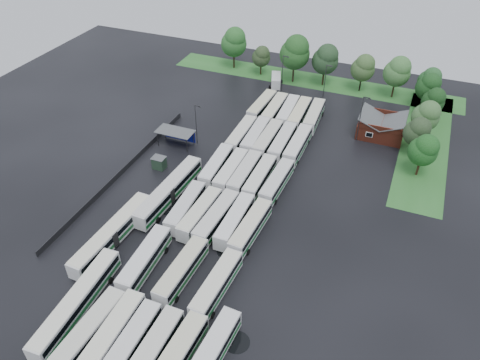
% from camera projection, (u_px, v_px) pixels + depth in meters
% --- Properties ---
extents(ground, '(160.00, 160.00, 0.00)m').
position_uv_depth(ground, '(204.00, 227.00, 82.64)').
color(ground, black).
rests_on(ground, ground).
extents(brick_building, '(10.07, 8.60, 5.39)m').
position_uv_depth(brick_building, '(381.00, 128.00, 105.81)').
color(brick_building, maroon).
rests_on(brick_building, ground).
extents(wash_shed, '(8.20, 4.20, 3.58)m').
position_uv_depth(wash_shed, '(176.00, 132.00, 102.21)').
color(wash_shed, '#2D2D30').
rests_on(wash_shed, ground).
extents(utility_hut, '(2.70, 2.20, 2.62)m').
position_uv_depth(utility_hut, '(159.00, 163.00, 95.98)').
color(utility_hut, '#1B3121').
rests_on(utility_hut, ground).
extents(grass_strip_north, '(80.00, 10.00, 0.01)m').
position_uv_depth(grass_strip_north, '(312.00, 81.00, 129.77)').
color(grass_strip_north, '#2D6F2A').
rests_on(grass_strip_north, ground).
extents(grass_strip_east, '(10.00, 50.00, 0.01)m').
position_uv_depth(grass_strip_east, '(425.00, 144.00, 103.97)').
color(grass_strip_east, '#2D6F2A').
rests_on(grass_strip_east, ground).
extents(west_fence, '(0.10, 50.00, 1.20)m').
position_uv_depth(west_fence, '(122.00, 171.00, 94.83)').
color(west_fence, '#2D2D30').
rests_on(west_fence, ground).
extents(bus_r0c0, '(3.23, 13.20, 3.65)m').
position_uv_depth(bus_r0c0, '(90.00, 331.00, 63.34)').
color(bus_r0c0, silver).
rests_on(bus_r0c0, ground).
extents(bus_r0c1, '(3.13, 13.24, 3.67)m').
position_uv_depth(bus_r0c1, '(112.00, 335.00, 62.84)').
color(bus_r0c1, silver).
rests_on(bus_r0c1, ground).
extents(bus_r0c2, '(2.87, 12.70, 3.52)m').
position_uv_depth(bus_r0c2, '(130.00, 344.00, 61.77)').
color(bus_r0c2, silver).
rests_on(bus_r0c2, ground).
extents(bus_r0c3, '(2.86, 13.10, 3.64)m').
position_uv_depth(bus_r0c3, '(152.00, 353.00, 60.67)').
color(bus_r0c3, silver).
rests_on(bus_r0c3, ground).
extents(bus_r0c4, '(3.34, 13.31, 3.68)m').
position_uv_depth(bus_r0c4, '(175.00, 359.00, 59.96)').
color(bus_r0c4, silver).
rests_on(bus_r0c4, ground).
extents(bus_r1c0, '(3.38, 13.32, 3.68)m').
position_uv_depth(bus_r1c0, '(145.00, 260.00, 73.65)').
color(bus_r1c0, silver).
rests_on(bus_r1c0, ground).
extents(bus_r1c2, '(3.17, 12.93, 3.57)m').
position_uv_depth(bus_r1c2, '(182.00, 271.00, 71.92)').
color(bus_r1c2, silver).
rests_on(bus_r1c2, ground).
extents(bus_r1c4, '(3.29, 12.90, 3.56)m').
position_uv_depth(bus_r1c4, '(217.00, 285.00, 69.72)').
color(bus_r1c4, silver).
rests_on(bus_r1c4, ground).
extents(bus_r2c0, '(3.26, 12.69, 3.50)m').
position_uv_depth(bus_r2c0, '(186.00, 207.00, 83.83)').
color(bus_r2c0, silver).
rests_on(bus_r2c0, ground).
extents(bus_r2c1, '(3.13, 12.72, 3.52)m').
position_uv_depth(bus_r2c1, '(200.00, 214.00, 82.44)').
color(bus_r2c1, silver).
rests_on(bus_r2c1, ground).
extents(bus_r2c2, '(3.40, 13.17, 3.63)m').
position_uv_depth(bus_r2c2, '(216.00, 218.00, 81.52)').
color(bus_r2c2, silver).
rests_on(bus_r2c2, ground).
extents(bus_r2c3, '(2.75, 12.69, 3.53)m').
position_uv_depth(bus_r2c3, '(235.00, 221.00, 80.96)').
color(bus_r2c3, silver).
rests_on(bus_r2c3, ground).
extents(bus_r2c4, '(3.39, 13.01, 3.59)m').
position_uv_depth(bus_r2c4, '(250.00, 228.00, 79.60)').
color(bus_r2c4, silver).
rests_on(bus_r2c4, ground).
extents(bus_r3c0, '(3.25, 12.85, 3.55)m').
position_uv_depth(bus_r3c0, '(216.00, 166.00, 93.91)').
color(bus_r3c0, silver).
rests_on(bus_r3c0, ground).
extents(bus_r3c1, '(2.85, 12.70, 3.53)m').
position_uv_depth(bus_r3c1, '(231.00, 171.00, 92.65)').
color(bus_r3c1, silver).
rests_on(bus_r3c1, ground).
extents(bus_r3c2, '(2.80, 12.79, 3.56)m').
position_uv_depth(bus_r3c2, '(245.00, 173.00, 91.95)').
color(bus_r3c2, silver).
rests_on(bus_r3c2, ground).
extents(bus_r3c3, '(2.72, 12.73, 3.54)m').
position_uv_depth(bus_r3c3, '(260.00, 178.00, 90.86)').
color(bus_r3c3, silver).
rests_on(bus_r3c3, ground).
extents(bus_r3c4, '(3.15, 12.74, 3.52)m').
position_uv_depth(bus_r3c4, '(277.00, 182.00, 89.78)').
color(bus_r3c4, silver).
rests_on(bus_r3c4, ground).
extents(bus_r4c0, '(2.91, 12.90, 3.58)m').
position_uv_depth(bus_r4c0, '(241.00, 135.00, 103.38)').
color(bus_r4c0, silver).
rests_on(bus_r4c0, ground).
extents(bus_r4c1, '(3.20, 13.11, 3.63)m').
position_uv_depth(bus_r4c1, '(256.00, 136.00, 102.79)').
color(bus_r4c1, silver).
rests_on(bus_r4c1, ground).
extents(bus_r4c2, '(2.79, 13.04, 3.63)m').
position_uv_depth(bus_r4c2, '(268.00, 139.00, 101.86)').
color(bus_r4c2, silver).
rests_on(bus_r4c2, ground).
extents(bus_r4c3, '(2.96, 13.06, 3.62)m').
position_uv_depth(bus_r4c3, '(282.00, 142.00, 100.87)').
color(bus_r4c3, silver).
rests_on(bus_r4c3, ground).
extents(bus_r4c4, '(2.84, 13.27, 3.69)m').
position_uv_depth(bus_r4c4, '(298.00, 145.00, 99.93)').
color(bus_r4c4, silver).
rests_on(bus_r4c4, ground).
extents(bus_r5c0, '(3.30, 13.03, 3.60)m').
position_uv_depth(bus_r5c0, '(262.00, 106.00, 113.85)').
color(bus_r5c0, silver).
rests_on(bus_r5c0, ground).
extents(bus_r5c1, '(2.86, 13.01, 3.61)m').
position_uv_depth(bus_r5c1, '(275.00, 110.00, 112.47)').
color(bus_r5c1, silver).
rests_on(bus_r5c1, ground).
extents(bus_r5c2, '(3.30, 12.88, 3.55)m').
position_uv_depth(bus_r5c2, '(288.00, 112.00, 111.67)').
color(bus_r5c2, silver).
rests_on(bus_r5c2, ground).
extents(bus_r5c3, '(3.14, 13.09, 3.62)m').
position_uv_depth(bus_r5c3, '(299.00, 114.00, 110.65)').
color(bus_r5c3, silver).
rests_on(bus_r5c3, ground).
extents(bus_r5c4, '(3.35, 13.02, 3.59)m').
position_uv_depth(bus_r5c4, '(314.00, 116.00, 110.03)').
color(bus_r5c4, silver).
rests_on(bus_r5c4, ground).
extents(artic_bus_west_a, '(3.62, 19.17, 3.54)m').
position_uv_depth(artic_bus_west_a, '(77.00, 302.00, 67.20)').
color(artic_bus_west_a, silver).
rests_on(artic_bus_west_a, ground).
extents(artic_bus_west_b, '(3.80, 20.08, 3.70)m').
position_uv_depth(artic_bus_west_b, '(169.00, 191.00, 87.43)').
color(artic_bus_west_b, silver).
rests_on(artic_bus_west_b, ground).
extents(artic_bus_west_c, '(3.62, 19.62, 3.62)m').
position_uv_depth(artic_bus_west_c, '(113.00, 234.00, 78.34)').
color(artic_bus_west_c, silver).
rests_on(artic_bus_west_c, ground).
extents(minibus, '(4.30, 6.99, 2.87)m').
position_uv_depth(minibus, '(276.00, 80.00, 126.33)').
color(minibus, white).
rests_on(minibus, ground).
extents(tree_north_0, '(7.33, 7.33, 12.14)m').
position_uv_depth(tree_north_0, '(234.00, 42.00, 131.86)').
color(tree_north_0, '#322516').
rests_on(tree_north_0, ground).
extents(tree_north_1, '(5.11, 5.11, 8.47)m').
position_uv_depth(tree_north_1, '(262.00, 56.00, 129.65)').
color(tree_north_1, '#362212').
rests_on(tree_north_1, ground).
extents(tree_north_2, '(8.07, 8.07, 13.37)m').
position_uv_depth(tree_north_2, '(295.00, 52.00, 123.95)').
color(tree_north_2, '#36291C').
rests_on(tree_north_2, ground).
extents(tree_north_3, '(7.03, 7.03, 11.64)m').
position_uv_depth(tree_north_3, '(326.00, 59.00, 123.02)').
color(tree_north_3, '#302214').
rests_on(tree_north_3, ground).
extents(tree_north_4, '(6.20, 6.20, 10.27)m').
position_uv_depth(tree_north_4, '(364.00, 68.00, 120.79)').
color(tree_north_4, black).
rests_on(tree_north_4, ground).
extents(tree_north_5, '(6.81, 6.81, 11.28)m').
position_uv_depth(tree_north_5, '(398.00, 71.00, 117.46)').
color(tree_north_5, '#3A2718').
rests_on(tree_north_5, ground).
extents(tree_north_6, '(5.63, 5.63, 9.32)m').
position_uv_depth(tree_north_6, '(430.00, 80.00, 116.41)').
color(tree_north_6, black).
rests_on(tree_north_6, ground).
extents(tree_east_0, '(5.80, 5.80, 9.61)m').
position_uv_depth(tree_east_0, '(424.00, 150.00, 91.06)').
color(tree_east_0, '#3A2515').
rests_on(tree_east_0, ground).
extents(tree_east_1, '(5.53, 5.53, 9.17)m').
position_uv_depth(tree_east_1, '(418.00, 131.00, 97.01)').
color(tree_east_1, black).
rests_on(tree_east_1, ground).
extents(tree_east_2, '(5.99, 5.99, 9.92)m').
position_uv_depth(tree_east_2, '(427.00, 115.00, 101.38)').
color(tree_east_2, '#301F14').
rests_on(tree_east_2, ground).
extents(tree_east_3, '(5.34, 5.34, 8.85)m').
position_uv_depth(tree_east_3, '(434.00, 100.00, 108.45)').
color(tree_east_3, '#392518').
rests_on(tree_east_3, ground).
extents(tree_east_4, '(5.90, 5.90, 9.78)m').
position_uv_depth(tree_east_4, '(429.00, 86.00, 112.90)').
color(tree_east_4, '#2E2219').
rests_on(tree_east_4, ground).
extents(lamp_post_ne, '(1.66, 0.32, 10.79)m').
position_uv_depth(lamp_post_ne, '(361.00, 116.00, 101.56)').
color(lamp_post_ne, '#2D2D30').
rests_on(lamp_post_ne, ground).
extents(lamp_post_nw, '(1.47, 0.29, 9.57)m').
position_uv_depth(lamp_post_nw, '(196.00, 122.00, 100.89)').
color(lamp_post_nw, '#2D2D30').
rests_on(lamp_post_nw, ground).
extents(lamp_post_back_w, '(1.62, 0.31, 10.50)m').
position_uv_depth(lamp_post_back_w, '(283.00, 72.00, 119.79)').
color(lamp_post_back_w, '#2D2D30').
rests_on(lamp_post_back_w, ground).
extents(lamp_post_back_e, '(1.50, 0.29, 9.72)m').
position_uv_depth(lamp_post_back_e, '(325.00, 80.00, 116.99)').
color(lamp_post_back_e, '#2D2D30').
rests_on(lamp_post_back_e, ground).
extents(puddle_0, '(3.83, 3.83, 0.01)m').
position_uv_depth(puddle_0, '(122.00, 310.00, 68.43)').
color(puddle_0, black).
rests_on(puddle_0, ground).
extents(puddle_1, '(4.10, 4.10, 0.01)m').
position_uv_depth(puddle_1, '(187.00, 355.00, 62.66)').
color(puddle_1, black).
rests_on(puddle_1, ground).
extents(puddle_2, '(7.55, 7.55, 0.01)m').
position_uv_depth(puddle_2, '(174.00, 203.00, 87.92)').
color(puddle_2, black).
rests_on(puddle_2, ground).
extents(puddle_3, '(3.66, 3.66, 0.01)m').
position_uv_depth(puddle_3, '(228.00, 251.00, 77.87)').
color(puddle_3, black).
rests_on(puddle_3, ground).
extents(puddle_4, '(3.69, 3.69, 0.01)m').
position_uv_depth(puddle_4, '(237.00, 342.00, 64.20)').
color(puddle_4, black).
rests_on(puddle_4, ground).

